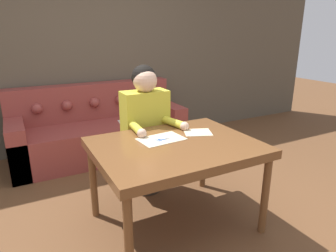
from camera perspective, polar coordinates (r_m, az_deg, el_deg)
ground_plane at (r=2.65m, az=0.12°, el=-18.42°), size 16.00×16.00×0.00m
wall_back at (r=4.23m, az=-14.42°, el=13.56°), size 8.00×0.06×2.60m
dining_table at (r=2.36m, az=1.47°, el=-4.93°), size 1.25×0.98×0.72m
couch at (r=4.00m, az=-13.01°, el=-0.92°), size 2.14×0.83×0.90m
person at (r=2.89m, az=-4.26°, el=-0.49°), size 0.49×0.56×1.27m
pattern_paper_main at (r=2.43m, az=-1.29°, el=-2.49°), size 0.38×0.27×0.00m
pattern_paper_offcut at (r=2.59m, az=5.67°, el=-1.21°), size 0.29×0.27×0.00m
scissors at (r=2.41m, az=-0.72°, el=-2.58°), size 0.23×0.07×0.01m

